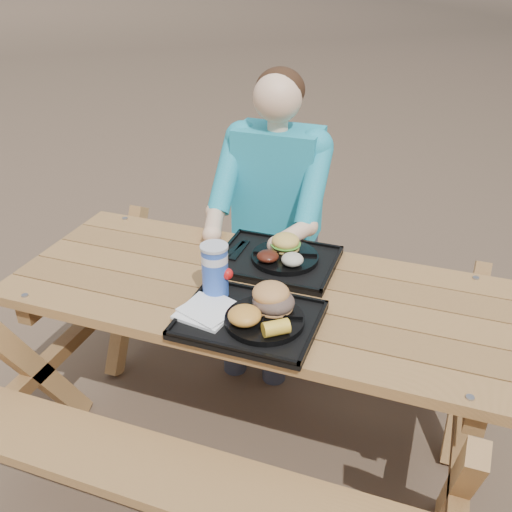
% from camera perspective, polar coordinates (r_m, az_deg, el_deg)
% --- Properties ---
extents(ground, '(60.00, 60.00, 0.00)m').
position_cam_1_polar(ground, '(2.55, 0.00, -17.47)').
color(ground, '#999999').
rests_on(ground, ground).
extents(picnic_table, '(1.80, 1.49, 0.75)m').
position_cam_1_polar(picnic_table, '(2.30, 0.00, -11.05)').
color(picnic_table, '#999999').
rests_on(picnic_table, ground).
extents(tray_near, '(0.45, 0.35, 0.02)m').
position_cam_1_polar(tray_near, '(1.88, -0.68, -6.48)').
color(tray_near, black).
rests_on(tray_near, picnic_table).
extents(tray_far, '(0.45, 0.35, 0.02)m').
position_cam_1_polar(tray_far, '(2.21, 2.08, -0.55)').
color(tray_far, black).
rests_on(tray_far, picnic_table).
extents(plate_near, '(0.26, 0.26, 0.02)m').
position_cam_1_polar(plate_near, '(1.85, 0.86, -6.40)').
color(plate_near, black).
rests_on(plate_near, tray_near).
extents(plate_far, '(0.26, 0.26, 0.02)m').
position_cam_1_polar(plate_far, '(2.20, 2.91, -0.11)').
color(plate_far, black).
rests_on(plate_far, tray_far).
extents(napkin_stack, '(0.19, 0.19, 0.02)m').
position_cam_1_polar(napkin_stack, '(1.90, -4.96, -5.44)').
color(napkin_stack, white).
rests_on(napkin_stack, tray_near).
extents(soda_cup, '(0.09, 0.09, 0.18)m').
position_cam_1_polar(soda_cup, '(1.95, -4.12, -1.56)').
color(soda_cup, '#1843B5').
rests_on(soda_cup, tray_near).
extents(condiment_bbq, '(0.05, 0.05, 0.03)m').
position_cam_1_polar(condiment_bbq, '(1.96, 0.72, -3.99)').
color(condiment_bbq, black).
rests_on(condiment_bbq, tray_near).
extents(condiment_mustard, '(0.05, 0.05, 0.03)m').
position_cam_1_polar(condiment_mustard, '(1.94, 1.86, -4.35)').
color(condiment_mustard, yellow).
rests_on(condiment_mustard, tray_near).
extents(sandwich, '(0.13, 0.13, 0.14)m').
position_cam_1_polar(sandwich, '(1.85, 1.78, -3.56)').
color(sandwich, '#CD8848').
rests_on(sandwich, plate_near).
extents(mac_cheese, '(0.11, 0.11, 0.05)m').
position_cam_1_polar(mac_cheese, '(1.81, -1.14, -5.98)').
color(mac_cheese, gold).
rests_on(mac_cheese, plate_near).
extents(corn_cob, '(0.12, 0.12, 0.05)m').
position_cam_1_polar(corn_cob, '(1.76, 2.01, -7.19)').
color(corn_cob, yellow).
rests_on(corn_cob, plate_near).
extents(cutlery_far, '(0.03, 0.17, 0.01)m').
position_cam_1_polar(cutlery_far, '(2.27, -1.67, 0.59)').
color(cutlery_far, black).
rests_on(cutlery_far, tray_far).
extents(burger, '(0.11, 0.11, 0.10)m').
position_cam_1_polar(burger, '(2.22, 2.98, 1.82)').
color(burger, '#E5B851').
rests_on(burger, plate_far).
extents(baked_beans, '(0.08, 0.08, 0.04)m').
position_cam_1_polar(baked_beans, '(2.15, 1.18, -0.03)').
color(baked_beans, '#46180E').
rests_on(baked_beans, plate_far).
extents(potato_salad, '(0.08, 0.08, 0.05)m').
position_cam_1_polar(potato_salad, '(2.12, 3.66, -0.35)').
color(potato_salad, beige).
rests_on(potato_salad, plate_far).
extents(diner, '(0.48, 0.84, 1.28)m').
position_cam_1_polar(diner, '(2.72, 1.99, 2.61)').
color(diner, teal).
rests_on(diner, ground).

